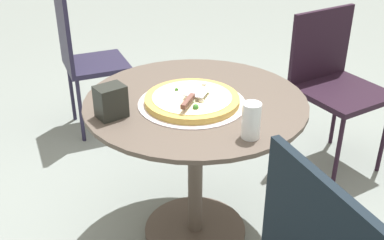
{
  "coord_description": "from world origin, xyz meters",
  "views": [
    {
      "loc": [
        1.36,
        -1.04,
        1.51
      ],
      "look_at": [
        0.02,
        -0.03,
        0.61
      ],
      "focal_mm": 44.27,
      "sensor_mm": 36.0,
      "label": 1
    }
  ],
  "objects_px": {
    "napkin_dispenser": "(111,102)",
    "patio_chair_far": "(334,78)",
    "patio_table": "(195,137)",
    "pizza_server": "(192,96)",
    "pizza_on_tray": "(192,100)",
    "patio_chair_corner": "(82,52)",
    "drinking_cup": "(251,121)"
  },
  "relations": [
    {
      "from": "patio_chair_far",
      "to": "patio_chair_corner",
      "type": "distance_m",
      "value": 1.47
    },
    {
      "from": "pizza_on_tray",
      "to": "pizza_server",
      "type": "bearing_deg",
      "value": -35.7
    },
    {
      "from": "drinking_cup",
      "to": "patio_chair_far",
      "type": "xyz_separation_m",
      "value": [
        -0.4,
        1.0,
        -0.24
      ]
    },
    {
      "from": "drinking_cup",
      "to": "patio_table",
      "type": "bearing_deg",
      "value": 175.3
    },
    {
      "from": "patio_chair_corner",
      "to": "patio_table",
      "type": "bearing_deg",
      "value": -2.59
    },
    {
      "from": "pizza_on_tray",
      "to": "patio_chair_far",
      "type": "bearing_deg",
      "value": 94.29
    },
    {
      "from": "drinking_cup",
      "to": "patio_chair_corner",
      "type": "height_order",
      "value": "patio_chair_corner"
    },
    {
      "from": "napkin_dispenser",
      "to": "patio_chair_far",
      "type": "xyz_separation_m",
      "value": [
        0.02,
        1.31,
        -0.24
      ]
    },
    {
      "from": "patio_chair_far",
      "to": "patio_chair_corner",
      "type": "bearing_deg",
      "value": -141.52
    },
    {
      "from": "patio_table",
      "to": "pizza_server",
      "type": "height_order",
      "value": "pizza_server"
    },
    {
      "from": "pizza_on_tray",
      "to": "pizza_server",
      "type": "xyz_separation_m",
      "value": [
        0.04,
        -0.03,
        0.04
      ]
    },
    {
      "from": "patio_table",
      "to": "drinking_cup",
      "type": "xyz_separation_m",
      "value": [
        0.35,
        -0.03,
        0.24
      ]
    },
    {
      "from": "pizza_on_tray",
      "to": "pizza_server",
      "type": "distance_m",
      "value": 0.06
    },
    {
      "from": "patio_table",
      "to": "patio_chair_corner",
      "type": "bearing_deg",
      "value": 177.41
    },
    {
      "from": "pizza_server",
      "to": "napkin_dispenser",
      "type": "height_order",
      "value": "napkin_dispenser"
    },
    {
      "from": "pizza_on_tray",
      "to": "drinking_cup",
      "type": "bearing_deg",
      "value": 0.94
    },
    {
      "from": "napkin_dispenser",
      "to": "pizza_on_tray",
      "type": "bearing_deg",
      "value": 163.18
    },
    {
      "from": "patio_table",
      "to": "napkin_dispenser",
      "type": "bearing_deg",
      "value": -101.97
    },
    {
      "from": "pizza_on_tray",
      "to": "patio_chair_corner",
      "type": "relative_size",
      "value": 0.47
    },
    {
      "from": "napkin_dispenser",
      "to": "patio_chair_far",
      "type": "bearing_deg",
      "value": 179.56
    },
    {
      "from": "pizza_server",
      "to": "napkin_dispenser",
      "type": "xyz_separation_m",
      "value": [
        -0.13,
        -0.28,
        0.01
      ]
    },
    {
      "from": "drinking_cup",
      "to": "patio_chair_far",
      "type": "height_order",
      "value": "patio_chair_far"
    },
    {
      "from": "patio_table",
      "to": "drinking_cup",
      "type": "distance_m",
      "value": 0.43
    },
    {
      "from": "patio_table",
      "to": "patio_chair_far",
      "type": "bearing_deg",
      "value": 93.13
    },
    {
      "from": "patio_chair_far",
      "to": "pizza_on_tray",
      "type": "bearing_deg",
      "value": -85.71
    },
    {
      "from": "patio_table",
      "to": "pizza_server",
      "type": "xyz_separation_m",
      "value": [
        0.06,
        -0.06,
        0.23
      ]
    },
    {
      "from": "patio_table",
      "to": "pizza_on_tray",
      "type": "bearing_deg",
      "value": -56.82
    },
    {
      "from": "patio_table",
      "to": "pizza_on_tray",
      "type": "xyz_separation_m",
      "value": [
        0.02,
        -0.03,
        0.19
      ]
    },
    {
      "from": "pizza_on_tray",
      "to": "patio_chair_corner",
      "type": "bearing_deg",
      "value": 175.87
    },
    {
      "from": "pizza_server",
      "to": "napkin_dispenser",
      "type": "relative_size",
      "value": 1.64
    },
    {
      "from": "pizza_on_tray",
      "to": "napkin_dispenser",
      "type": "relative_size",
      "value": 3.47
    },
    {
      "from": "drinking_cup",
      "to": "patio_chair_corner",
      "type": "distance_m",
      "value": 1.58
    }
  ]
}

